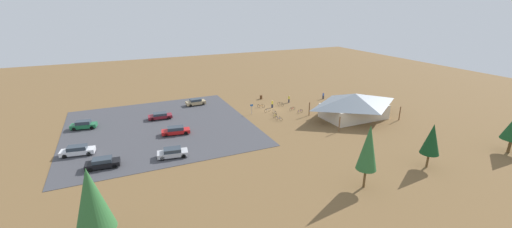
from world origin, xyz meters
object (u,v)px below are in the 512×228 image
object	(u,v)px
bicycle_purple_back_row	(300,111)
car_tan_far_end	(196,102)
car_maroon_inner_stall	(160,116)
visitor_crossing_yard	(272,104)
car_green_near_entry	(84,125)
bicycle_yellow_lone_west	(275,116)
car_black_end_stall	(103,163)
car_white_back_corner	(77,150)
pine_west	(91,200)
bicycle_orange_mid_cluster	(261,106)
car_red_aisle_side	(176,130)
visitor_near_lot	(289,99)
lot_sign	(252,108)
bicycle_white_near_sign	(267,110)
car_silver_front_row	(173,153)
pine_far_east	(432,139)
bicycle_silver_edge_north	(274,112)
pine_mideast	(368,148)
bicycle_blue_yard_right	(279,119)
bicycle_red_by_bin	(292,109)
bike_pavilion	(354,104)
bicycle_black_yard_center	(281,104)
trash_bin	(261,97)
visitor_at_bikes	(323,95)

from	to	relation	value
bicycle_purple_back_row	car_tan_far_end	size ratio (longest dim) A/B	0.39
car_maroon_inner_stall	car_tan_far_end	world-z (taller)	car_tan_far_end
car_maroon_inner_stall	visitor_crossing_yard	world-z (taller)	visitor_crossing_yard
car_green_near_entry	bicycle_yellow_lone_west	bearing A→B (deg)	165.51
car_black_end_stall	car_white_back_corner	bearing A→B (deg)	-59.54
pine_west	car_black_end_stall	world-z (taller)	pine_west
bicycle_orange_mid_cluster	car_red_aisle_side	bearing A→B (deg)	21.18
visitor_near_lot	lot_sign	bearing A→B (deg)	19.85
car_green_near_entry	visitor_crossing_yard	xyz separation A→B (m)	(-36.42, 2.79, 0.10)
bicycle_white_near_sign	visitor_near_lot	size ratio (longest dim) A/B	1.01
car_silver_front_row	car_tan_far_end	xyz separation A→B (m)	(-9.39, -23.56, 0.02)
pine_far_east	bicycle_purple_back_row	world-z (taller)	pine_far_east
lot_sign	bicycle_orange_mid_cluster	xyz separation A→B (m)	(-3.61, -3.23, -1.05)
car_white_back_corner	visitor_near_lot	size ratio (longest dim) A/B	2.87
bicycle_silver_edge_north	visitor_crossing_yard	size ratio (longest dim) A/B	1.04
car_green_near_entry	car_white_back_corner	distance (m)	11.43
pine_far_east	pine_mideast	bearing A→B (deg)	2.12
bicycle_blue_yard_right	bicycle_red_by_bin	xyz separation A→B (m)	(-5.48, -4.23, -0.02)
bicycle_purple_back_row	visitor_near_lot	size ratio (longest dim) A/B	0.99
car_green_near_entry	car_maroon_inner_stall	bearing A→B (deg)	178.67
bicycle_purple_back_row	visitor_crossing_yard	bearing A→B (deg)	-57.97
bicycle_white_near_sign	visitor_near_lot	world-z (taller)	visitor_near_lot
lot_sign	car_red_aisle_side	world-z (taller)	lot_sign
bike_pavilion	bicycle_yellow_lone_west	xyz separation A→B (m)	(13.98, -6.35, -2.42)
pine_mideast	bicycle_blue_yard_right	size ratio (longest dim) A/B	5.51
pine_mideast	car_white_back_corner	distance (m)	40.75
bicycle_blue_yard_right	car_red_aisle_side	size ratio (longest dim) A/B	0.30
car_red_aisle_side	car_maroon_inner_stall	xyz separation A→B (m)	(1.26, -9.09, -0.05)
bicycle_yellow_lone_west	bicycle_black_yard_center	bearing A→B (deg)	-126.35
lot_sign	visitor_crossing_yard	size ratio (longest dim) A/B	1.31
car_green_near_entry	bike_pavilion	bearing A→B (deg)	162.50
car_tan_far_end	bicycle_orange_mid_cluster	bearing A→B (deg)	148.98
pine_far_east	trash_bin	bearing A→B (deg)	-80.55
bicycle_blue_yard_right	visitor_crossing_yard	size ratio (longest dim) A/B	0.88
bike_pavilion	car_tan_far_end	bearing A→B (deg)	-38.51
bicycle_red_by_bin	pine_far_east	bearing A→B (deg)	98.34
bicycle_yellow_lone_west	bicycle_orange_mid_cluster	bearing A→B (deg)	-91.87
car_green_near_entry	visitor_at_bikes	bearing A→B (deg)	177.93
bicycle_yellow_lone_west	car_white_back_corner	xyz separation A→B (m)	(34.26, 2.65, 0.38)
bicycle_silver_edge_north	bicycle_black_yard_center	size ratio (longest dim) A/B	1.10
pine_mideast	bicycle_blue_yard_right	bearing A→B (deg)	-93.97
bicycle_purple_back_row	car_black_end_stall	world-z (taller)	car_black_end_stall
pine_far_east	car_black_end_stall	bearing A→B (deg)	-24.07
bicycle_white_near_sign	visitor_crossing_yard	distance (m)	3.32
car_silver_front_row	bicycle_silver_edge_north	bearing A→B (deg)	-153.86
bicycle_red_by_bin	car_silver_front_row	distance (m)	29.32
bike_pavilion	bicycle_blue_yard_right	bearing A→B (deg)	-18.03
bicycle_purple_back_row	bicycle_white_near_sign	size ratio (longest dim) A/B	0.97
trash_bin	bicycle_orange_mid_cluster	size ratio (longest dim) A/B	0.64
pine_far_east	bicycle_purple_back_row	distance (m)	27.40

